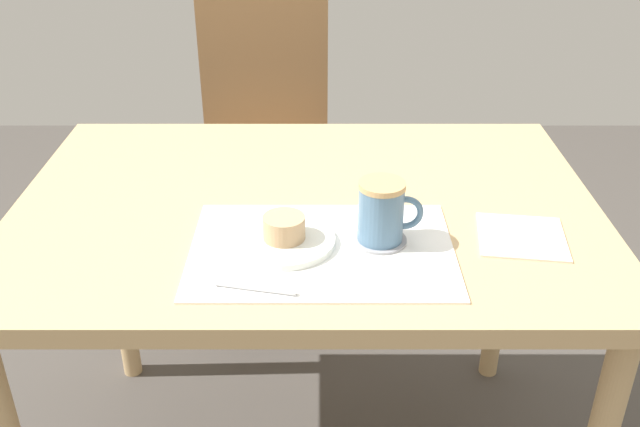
{
  "coord_description": "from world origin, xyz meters",
  "views": [
    {
      "loc": [
        0.03,
        -1.21,
        1.38
      ],
      "look_at": [
        0.03,
        -0.14,
        0.78
      ],
      "focal_mm": 40.0,
      "sensor_mm": 36.0,
      "label": 1
    }
  ],
  "objects": [
    {
      "name": "dining_table",
      "position": [
        0.0,
        0.0,
        0.65
      ],
      "size": [
        1.12,
        0.79,
        0.73
      ],
      "color": "tan",
      "rests_on": "ground_plane"
    },
    {
      "name": "wooden_chair",
      "position": [
        -0.13,
        0.78,
        0.5
      ],
      "size": [
        0.47,
        0.47,
        0.93
      ],
      "rotation": [
        0.0,
        0.0,
        3.26
      ],
      "color": "#997047",
      "rests_on": "ground_plane"
    },
    {
      "name": "placemat",
      "position": [
        0.03,
        -0.18,
        0.73
      ],
      "size": [
        0.45,
        0.31,
        0.0
      ],
      "primitive_type": "cube",
      "color": "white",
      "rests_on": "dining_table"
    },
    {
      "name": "pastry_plate",
      "position": [
        -0.03,
        -0.17,
        0.74
      ],
      "size": [
        0.18,
        0.18,
        0.01
      ],
      "primitive_type": "cylinder",
      "color": "silver",
      "rests_on": "placemat"
    },
    {
      "name": "pastry",
      "position": [
        -0.03,
        -0.17,
        0.77
      ],
      "size": [
        0.07,
        0.07,
        0.04
      ],
      "primitive_type": "cylinder",
      "color": "tan",
      "rests_on": "pastry_plate"
    },
    {
      "name": "coffee_coaster",
      "position": [
        0.13,
        -0.16,
        0.74
      ],
      "size": [
        0.09,
        0.09,
        0.0
      ],
      "primitive_type": "cylinder",
      "color": "#99999E",
      "rests_on": "placemat"
    },
    {
      "name": "coffee_mug",
      "position": [
        0.13,
        -0.16,
        0.79
      ],
      "size": [
        0.11,
        0.08,
        0.11
      ],
      "color": "slate",
      "rests_on": "coffee_coaster"
    },
    {
      "name": "teaspoon",
      "position": [
        -0.07,
        -0.3,
        0.74
      ],
      "size": [
        0.13,
        0.04,
        0.01
      ],
      "primitive_type": "cylinder",
      "rotation": [
        0.0,
        1.57,
        -0.22
      ],
      "color": "silver",
      "rests_on": "placemat"
    },
    {
      "name": "paper_napkin",
      "position": [
        0.38,
        -0.14,
        0.73
      ],
      "size": [
        0.17,
        0.17,
        0.0
      ],
      "primitive_type": "cube",
      "rotation": [
        0.0,
        0.0,
        -0.14
      ],
      "color": "silver",
      "rests_on": "dining_table"
    }
  ]
}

